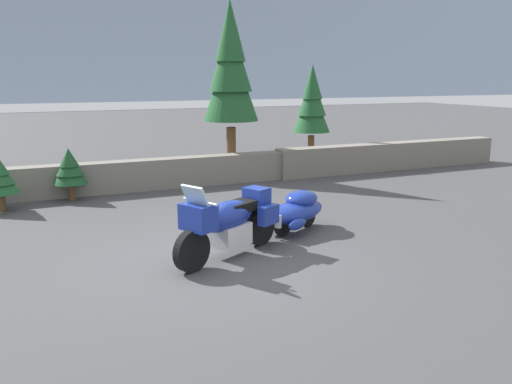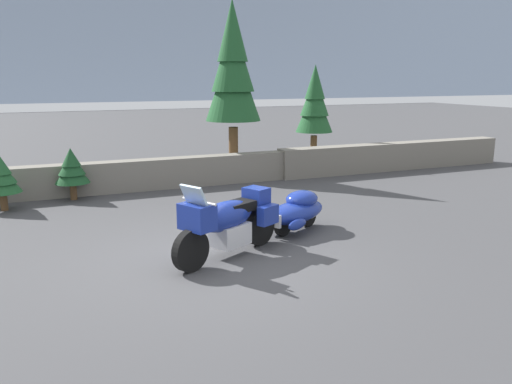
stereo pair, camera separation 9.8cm
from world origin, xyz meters
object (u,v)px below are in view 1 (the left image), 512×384
at_px(touring_motorcycle, 228,221).
at_px(pine_tree_tall, 230,67).
at_px(car_shaped_trailer, 296,210).
at_px(pine_tree_secondary, 312,102).

distance_m(touring_motorcycle, pine_tree_tall, 7.55).
bearing_deg(pine_tree_tall, touring_motorcycle, -111.16).
bearing_deg(pine_tree_tall, car_shaped_trailer, -98.40).
relative_size(car_shaped_trailer, pine_tree_secondary, 0.64).
xyz_separation_m(touring_motorcycle, pine_tree_tall, (2.57, 6.63, 2.54)).
relative_size(touring_motorcycle, pine_tree_tall, 0.42).
bearing_deg(pine_tree_tall, pine_tree_secondary, 17.89).
xyz_separation_m(car_shaped_trailer, pine_tree_tall, (0.85, 5.75, 2.76)).
height_order(touring_motorcycle, pine_tree_tall, pine_tree_tall).
distance_m(touring_motorcycle, car_shaped_trailer, 1.95).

